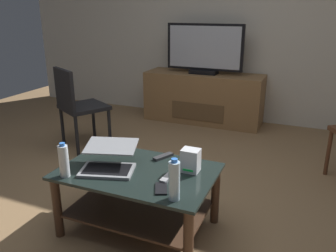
{
  "coord_description": "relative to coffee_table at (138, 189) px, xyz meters",
  "views": [
    {
      "loc": [
        0.97,
        -2.11,
        1.46
      ],
      "look_at": [
        -0.0,
        0.2,
        0.6
      ],
      "focal_mm": 36.78,
      "sensor_mm": 36.0,
      "label": 1
    }
  ],
  "objects": [
    {
      "name": "router_box",
      "position": [
        0.32,
        0.12,
        0.22
      ],
      "size": [
        0.12,
        0.1,
        0.15
      ],
      "color": "silver",
      "rests_on": "coffee_table"
    },
    {
      "name": "coffee_table",
      "position": [
        0.0,
        0.0,
        0.0
      ],
      "size": [
        1.02,
        0.66,
        0.45
      ],
      "color": "black",
      "rests_on": "ground"
    },
    {
      "name": "tv_remote",
      "position": [
        0.08,
        0.24,
        0.15
      ],
      "size": [
        0.11,
        0.16,
        0.02
      ],
      "primitive_type": "cube",
      "rotation": [
        0.0,
        0.0,
        -0.45
      ],
      "color": "#2D2D30",
      "rests_on": "coffee_table"
    },
    {
      "name": "cell_phone",
      "position": [
        0.25,
        -0.17,
        0.15
      ],
      "size": [
        0.12,
        0.16,
        0.01
      ],
      "primitive_type": "cube",
      "rotation": [
        0.0,
        0.0,
        0.42
      ],
      "color": "black",
      "rests_on": "coffee_table"
    },
    {
      "name": "water_bottle_far",
      "position": [
        -0.38,
        -0.26,
        0.25
      ],
      "size": [
        0.06,
        0.06,
        0.23
      ],
      "color": "silver",
      "rests_on": "coffee_table"
    },
    {
      "name": "side_chair",
      "position": [
        -1.28,
        1.06,
        0.2
      ],
      "size": [
        0.6,
        0.6,
        0.88
      ],
      "color": "black",
      "rests_on": "ground"
    },
    {
      "name": "back_wall",
      "position": [
        0.01,
        2.82,
        1.09
      ],
      "size": [
        6.4,
        0.12,
        2.8
      ],
      "primitive_type": "cube",
      "color": "beige",
      "rests_on": "ground"
    },
    {
      "name": "soundbar_remote",
      "position": [
        0.23,
        -0.03,
        0.15
      ],
      "size": [
        0.05,
        0.16,
        0.02
      ],
      "primitive_type": "cube",
      "rotation": [
        0.0,
        0.0,
        -0.06
      ],
      "color": "#99999E",
      "rests_on": "coffee_table"
    },
    {
      "name": "ground_plane",
      "position": [
        0.01,
        0.3,
        -0.31
      ],
      "size": [
        7.68,
        7.68,
        0.0
      ],
      "primitive_type": "plane",
      "color": "olive"
    },
    {
      "name": "water_bottle_near",
      "position": [
        0.36,
        -0.24,
        0.26
      ],
      "size": [
        0.06,
        0.06,
        0.25
      ],
      "color": "silver",
      "rests_on": "coffee_table"
    },
    {
      "name": "television",
      "position": [
        -0.33,
        2.48,
        0.65
      ],
      "size": [
        1.0,
        0.2,
        0.63
      ],
      "color": "black",
      "rests_on": "media_cabinet"
    },
    {
      "name": "laptop",
      "position": [
        -0.19,
        -0.05,
        0.2
      ],
      "size": [
        0.43,
        0.44,
        0.15
      ],
      "color": "gray",
      "rests_on": "coffee_table"
    },
    {
      "name": "media_cabinet",
      "position": [
        -0.33,
        2.5,
        0.02
      ],
      "size": [
        1.55,
        0.5,
        0.65
      ],
      "color": "olive",
      "rests_on": "ground"
    }
  ]
}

